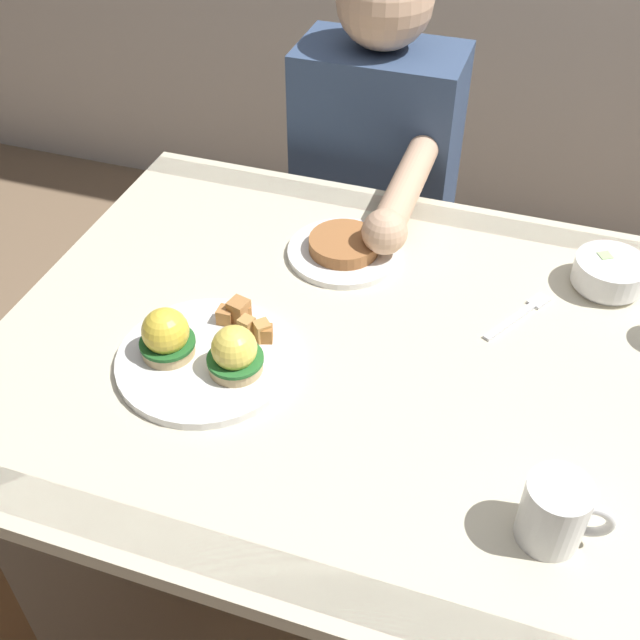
% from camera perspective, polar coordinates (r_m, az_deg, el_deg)
% --- Properties ---
extents(ground_plane, '(6.00, 6.00, 0.00)m').
position_cam_1_polar(ground_plane, '(1.79, 3.17, -19.71)').
color(ground_plane, '#7F664C').
extents(dining_table, '(1.20, 0.90, 0.74)m').
position_cam_1_polar(dining_table, '(1.27, 4.22, -5.87)').
color(dining_table, beige).
rests_on(dining_table, ground_plane).
extents(eggs_benedict_plate, '(0.27, 0.27, 0.09)m').
position_cam_1_polar(eggs_benedict_plate, '(1.17, -8.49, -2.20)').
color(eggs_benedict_plate, white).
rests_on(eggs_benedict_plate, dining_table).
extents(fruit_bowl, '(0.12, 0.12, 0.06)m').
position_cam_1_polar(fruit_bowl, '(1.38, 20.45, 3.23)').
color(fruit_bowl, white).
rests_on(fruit_bowl, dining_table).
extents(coffee_mug, '(0.11, 0.08, 0.09)m').
position_cam_1_polar(coffee_mug, '(0.99, 16.95, -13.26)').
color(coffee_mug, white).
rests_on(coffee_mug, dining_table).
extents(fork, '(0.09, 0.14, 0.00)m').
position_cam_1_polar(fork, '(1.30, 14.51, 0.43)').
color(fork, silver).
rests_on(fork, dining_table).
extents(side_plate, '(0.20, 0.20, 0.04)m').
position_cam_1_polar(side_plate, '(1.38, 1.76, 5.25)').
color(side_plate, white).
rests_on(side_plate, dining_table).
extents(diner_person, '(0.34, 0.54, 1.14)m').
position_cam_1_polar(diner_person, '(1.75, 3.93, 9.80)').
color(diner_person, '#33333D').
rests_on(diner_person, ground_plane).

